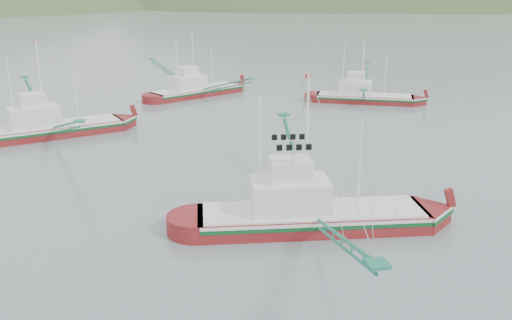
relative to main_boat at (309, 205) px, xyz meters
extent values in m
plane|color=slate|center=(-2.59, 1.11, -1.79)|extent=(1200.00, 1200.00, 0.00)
cube|color=maroon|center=(0.28, -0.03, -1.57)|extent=(17.17, 6.00, 2.24)
cube|color=silver|center=(0.28, -0.03, -0.61)|extent=(16.84, 6.06, 0.25)
cube|color=#0A4C20|center=(0.28, -0.03, -0.89)|extent=(16.85, 6.08, 0.25)
cube|color=silver|center=(0.28, -0.03, -0.39)|extent=(16.31, 5.70, 0.13)
cube|color=silver|center=(-1.40, 0.13, 0.79)|extent=(5.91, 4.09, 2.47)
cube|color=silver|center=(-1.40, 0.13, 2.81)|extent=(3.13, 2.72, 1.57)
cylinder|color=white|center=(-0.28, 0.03, 4.60)|extent=(0.18, 0.18, 10.10)
cylinder|color=white|center=(-3.63, 0.33, 3.85)|extent=(0.16, 0.16, 8.58)
cylinder|color=white|center=(3.63, -0.33, 3.09)|extent=(0.13, 0.13, 7.07)
cube|color=maroon|center=(20.47, 42.00, -1.60)|extent=(14.52, 8.91, 1.89)
cube|color=silver|center=(20.47, 42.00, -0.80)|extent=(14.29, 8.88, 0.21)
cube|color=#0A4C20|center=(20.47, 42.00, -1.04)|extent=(14.29, 8.89, 0.21)
cube|color=silver|center=(20.47, 42.00, -0.61)|extent=(13.79, 8.47, 0.11)
cube|color=silver|center=(19.16, 42.54, 0.38)|extent=(5.52, 4.60, 2.08)
cube|color=silver|center=(19.16, 42.54, 2.08)|extent=(3.06, 2.86, 1.32)
cylinder|color=white|center=(20.03, 42.18, 3.59)|extent=(0.15, 0.15, 8.49)
cylinder|color=white|center=(17.42, 43.27, 2.95)|extent=(0.13, 0.13, 7.22)
cylinder|color=white|center=(23.08, 40.92, 2.31)|extent=(0.11, 0.11, 5.94)
cube|color=maroon|center=(-22.62, 30.63, -1.57)|extent=(16.84, 9.64, 2.18)
cube|color=silver|center=(-22.62, 30.63, -0.65)|extent=(16.56, 9.61, 0.24)
cube|color=#0A4C20|center=(-22.62, 30.63, -0.92)|extent=(16.57, 9.63, 0.24)
cube|color=silver|center=(-22.62, 30.63, -0.43)|extent=(16.00, 9.15, 0.13)
cube|color=silver|center=(-24.15, 30.08, 0.71)|extent=(6.30, 5.12, 2.39)
cube|color=silver|center=(-24.15, 30.08, 2.67)|extent=(3.47, 3.21, 1.52)
cylinder|color=white|center=(-23.13, 30.45, 4.41)|extent=(0.17, 0.17, 9.80)
cylinder|color=white|center=(-26.20, 29.34, 3.68)|extent=(0.15, 0.15, 8.33)
cylinder|color=white|center=(-19.55, 31.74, 2.94)|extent=(0.13, 0.13, 6.86)
cube|color=maroon|center=(-3.71, 51.69, -1.59)|extent=(14.98, 10.82, 1.99)
cube|color=silver|center=(-3.71, 51.69, -0.74)|extent=(14.76, 10.74, 0.22)
cube|color=#0A4C20|center=(-3.71, 51.69, -0.99)|extent=(14.77, 10.76, 0.22)
cube|color=silver|center=(-3.71, 51.69, -0.55)|extent=(14.23, 10.28, 0.12)
cube|color=silver|center=(-5.02, 50.95, 0.50)|extent=(5.91, 5.23, 2.19)
cube|color=silver|center=(-5.02, 50.95, 2.30)|extent=(3.34, 3.18, 1.40)
cylinder|color=white|center=(-4.15, 51.44, 3.89)|extent=(0.16, 0.16, 8.97)
cylinder|color=white|center=(-6.75, 49.97, 3.22)|extent=(0.14, 0.14, 7.63)
cylinder|color=white|center=(-1.11, 53.16, 2.55)|extent=(0.12, 0.12, 6.28)
ellipsoid|color=#3B512A|center=(237.41, 431.11, -1.79)|extent=(684.00, 432.00, 306.00)
camera|label=1|loc=(-10.97, -37.31, 15.75)|focal=40.00mm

